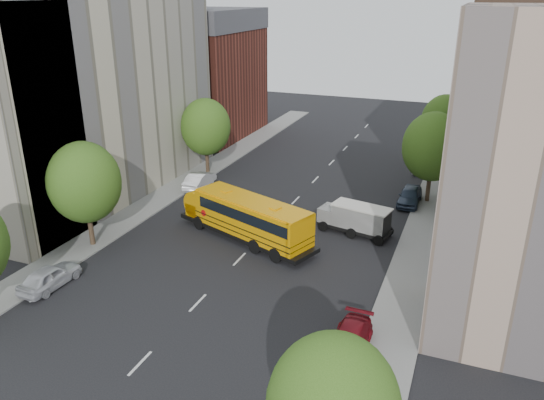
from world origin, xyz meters
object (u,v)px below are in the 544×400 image
Objects in this scene: street_tree_2 at (206,127)px; parked_car_0 at (50,276)px; street_tree_4 at (433,147)px; safari_truck at (356,218)px; street_tree_1 at (84,182)px; parked_car_4 at (410,196)px; parked_car_3 at (349,342)px; parked_car_1 at (200,180)px; parked_car_5 at (423,165)px; school_bus at (244,215)px; street_tree_5 at (444,121)px.

parked_car_0 is at bearing -86.63° from street_tree_2.
safari_truck is (-4.46, -8.82, -3.83)m from street_tree_4.
parked_car_0 is (1.40, -23.76, -4.09)m from street_tree_2.
safari_truck is 1.34× the size of parked_car_0.
street_tree_1 is 26.95m from parked_car_4.
street_tree_1 reaches higher than parked_car_0.
parked_car_4 is at bearing 91.35° from parked_car_3.
street_tree_1 is at bearing 79.35° from parked_car_1.
parked_car_5 is (20.60, 26.54, -4.28)m from street_tree_1.
safari_truck is at bearing 27.63° from street_tree_1.
parked_car_4 is at bearing -3.15° from street_tree_2.
street_tree_1 reaches higher than school_bus.
parked_car_1 is (-16.14, 4.60, -0.49)m from safari_truck.
school_bus is 2.12× the size of safari_truck.
street_tree_5 is 1.83× the size of parked_car_5.
street_tree_1 reaches higher than parked_car_5.
street_tree_2 is (0.00, 18.00, -0.12)m from street_tree_1.
parked_car_0 is 0.96× the size of parked_car_4.
street_tree_5 is at bearing 84.84° from school_bus.
parked_car_3 is at bearing -23.80° from school_bus.
street_tree_5 is 21.57m from safari_truck.
parked_car_0 is (-20.60, -23.76, -4.34)m from street_tree_4.
street_tree_4 is 1.40× the size of safari_truck.
parked_car_5 is (-1.40, 8.54, -4.40)m from street_tree_4.
parked_car_3 is (-1.40, -23.26, -4.41)m from street_tree_4.
street_tree_5 reaches higher than school_bus.
safari_truck reaches higher than parked_car_3.
street_tree_5 is 5.49m from parked_car_5.
school_bus is (9.95, 5.22, -3.04)m from street_tree_1.
street_tree_5 reaches higher than parked_car_1.
street_tree_5 reaches higher than safari_truck.
street_tree_1 is at bearing -90.00° from street_tree_2.
street_tree_2 is 0.63× the size of school_bus.
street_tree_1 is at bearing -126.25° from street_tree_5.
parked_car_5 is (-1.40, -3.46, -4.03)m from street_tree_5.
parked_car_1 reaches higher than parked_car_5.
school_bus reaches higher than parked_car_1.
school_bus is 13.97m from parked_car_0.
parked_car_1 is (1.40, 13.78, -4.19)m from street_tree_1.
parked_car_1 is (0.00, 19.54, 0.02)m from parked_car_0.
school_bus is at bearing -140.87° from safari_truck.
school_bus is 2.83× the size of parked_car_0.
street_tree_4 is 1.76× the size of parked_car_1.
parked_car_3 is at bearing -93.44° from street_tree_4.
safari_truck is at bearing -96.23° from parked_car_5.
safari_truck is 8.29m from parked_car_4.
parked_car_5 is at bearing 91.58° from safari_truck.
street_tree_1 is 14.47m from parked_car_1.
parked_car_3 is (19.20, 0.50, -0.08)m from parked_car_0.
parked_car_1 is 1.01× the size of parked_car_3.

